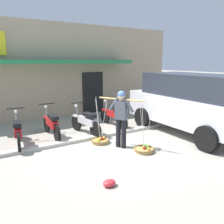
% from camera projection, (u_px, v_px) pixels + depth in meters
% --- Properties ---
extents(ground_plane, '(90.00, 90.00, 0.00)m').
position_uv_depth(ground_plane, '(109.00, 144.00, 7.19)').
color(ground_plane, '#9E998C').
extents(sidewalk_curb, '(20.00, 0.24, 0.10)m').
position_uv_depth(sidewalk_curb, '(98.00, 136.00, 7.76)').
color(sidewalk_curb, '#BAB4A5').
rests_on(sidewalk_curb, ground).
extents(fruit_vendor, '(0.75, 1.31, 1.70)m').
position_uv_depth(fruit_vendor, '(121.00, 115.00, 6.71)').
color(fruit_vendor, black).
rests_on(fruit_vendor, ground).
extents(fruit_basket_left_side, '(0.58, 0.58, 1.45)m').
position_uv_depth(fruit_basket_left_side, '(144.00, 149.00, 6.55)').
color(fruit_basket_left_side, '#B2894C').
rests_on(fruit_basket_left_side, ground).
extents(fruit_basket_right_side, '(0.58, 0.58, 1.45)m').
position_uv_depth(fruit_basket_right_side, '(100.00, 140.00, 7.26)').
color(fruit_basket_right_side, '#B2894C').
rests_on(fruit_basket_right_side, ground).
extents(motorcycle_nearest_shop, '(0.54, 1.81, 1.09)m').
position_uv_depth(motorcycle_nearest_shop, '(18.00, 131.00, 6.96)').
color(motorcycle_nearest_shop, black).
rests_on(motorcycle_nearest_shop, ground).
extents(motorcycle_second_in_row, '(0.54, 1.82, 1.09)m').
position_uv_depth(motorcycle_second_in_row, '(52.00, 124.00, 7.75)').
color(motorcycle_second_in_row, black).
rests_on(motorcycle_second_in_row, ground).
extents(motorcycle_third_in_row, '(0.54, 1.82, 1.09)m').
position_uv_depth(motorcycle_third_in_row, '(86.00, 122.00, 8.00)').
color(motorcycle_third_in_row, black).
rests_on(motorcycle_third_in_row, ground).
extents(motorcycle_end_of_row, '(0.54, 1.82, 1.09)m').
position_uv_depth(motorcycle_end_of_row, '(114.00, 115.00, 9.00)').
color(motorcycle_end_of_row, black).
rests_on(motorcycle_end_of_row, ground).
extents(parked_truck, '(2.21, 4.83, 2.10)m').
position_uv_depth(parked_truck, '(192.00, 102.00, 8.04)').
color(parked_truck, silver).
rests_on(parked_truck, ground).
extents(storefront_building, '(13.00, 6.00, 4.20)m').
position_uv_depth(storefront_building, '(38.00, 69.00, 12.24)').
color(storefront_building, tan).
rests_on(storefront_building, ground).
extents(plastic_litter_bag, '(0.28, 0.22, 0.14)m').
position_uv_depth(plastic_litter_bag, '(109.00, 183.00, 4.74)').
color(plastic_litter_bag, red).
rests_on(plastic_litter_bag, ground).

